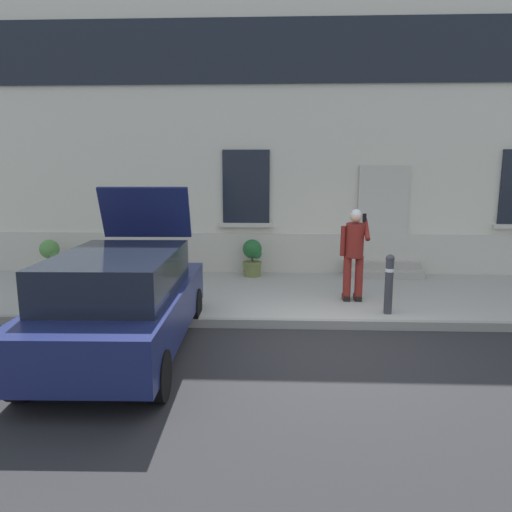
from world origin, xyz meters
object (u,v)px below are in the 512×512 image
object	(u,v)px
hatchback_car_navy	(123,300)
bollard_near_person	(389,282)
planter_cream	(50,257)
person_on_phone	(354,249)
planter_olive	(253,257)
planter_terracotta	(150,258)
bollard_far_left	(160,280)

from	to	relation	value
hatchback_car_navy	bollard_near_person	world-z (taller)	hatchback_car_navy
hatchback_car_navy	planter_cream	size ratio (longest dim) A/B	4.77
person_on_phone	planter_cream	distance (m)	6.93
hatchback_car_navy	planter_cream	distance (m)	5.20
hatchback_car_navy	planter_olive	distance (m)	4.74
bollard_near_person	planter_terracotta	bearing A→B (deg)	152.49
bollard_far_left	planter_cream	bearing A→B (deg)	141.03
bollard_near_person	bollard_far_left	world-z (taller)	same
planter_cream	planter_olive	xyz separation A→B (m)	(4.67, 0.23, 0.00)
person_on_phone	planter_cream	world-z (taller)	person_on_phone
hatchback_car_navy	bollard_near_person	size ratio (longest dim) A/B	3.93
bollard_near_person	hatchback_car_navy	bearing A→B (deg)	-158.26
hatchback_car_navy	person_on_phone	distance (m)	4.34
hatchback_car_navy	person_on_phone	xyz separation A→B (m)	(3.61, 2.39, 0.35)
bollard_near_person	person_on_phone	size ratio (longest dim) A/B	0.60
bollard_near_person	planter_olive	xyz separation A→B (m)	(-2.48, 2.81, -0.11)
bollard_far_left	hatchback_car_navy	bearing A→B (deg)	-94.59
planter_cream	planter_terracotta	xyz separation A→B (m)	(2.34, -0.06, 0.00)
person_on_phone	planter_terracotta	distance (m)	4.71
bollard_far_left	planter_cream	size ratio (longest dim) A/B	1.22
person_on_phone	planter_terracotta	size ratio (longest dim) A/B	2.04
person_on_phone	planter_cream	bearing A→B (deg)	156.28
planter_cream	planter_terracotta	bearing A→B (deg)	-1.57
bollard_near_person	bollard_far_left	distance (m)	3.97
hatchback_car_navy	planter_terracotta	world-z (taller)	hatchback_car_navy
bollard_far_left	planter_olive	world-z (taller)	bollard_far_left
bollard_far_left	person_on_phone	size ratio (longest dim) A/B	0.60
bollard_far_left	planter_terracotta	world-z (taller)	bollard_far_left
hatchback_car_navy	bollard_far_left	distance (m)	1.64
person_on_phone	planter_cream	xyz separation A→B (m)	(-6.67, 1.83, -0.55)
hatchback_car_navy	planter_olive	size ratio (longest dim) A/B	4.77
bollard_near_person	planter_cream	bearing A→B (deg)	160.21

